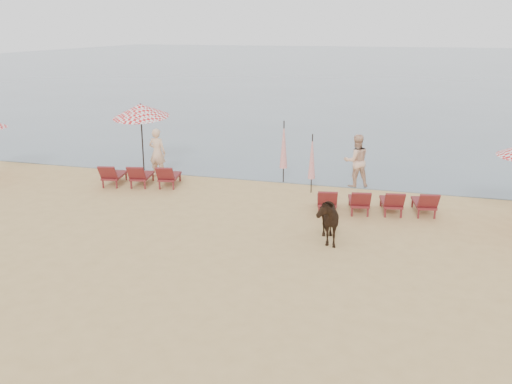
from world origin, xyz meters
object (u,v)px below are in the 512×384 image
lounger_cluster_right (376,201)px  umbrella_closed_left (312,157)px  beachgoer_left (157,153)px  lounger_cluster_left (140,175)px  beachgoer_right_a (356,161)px  cow (325,218)px  umbrella_closed_right (284,145)px  umbrella_open_left_b (141,111)px

lounger_cluster_right → umbrella_closed_left: 2.98m
beachgoer_left → lounger_cluster_left: bearing=94.2°
beachgoer_right_a → umbrella_closed_left: bearing=15.2°
lounger_cluster_left → cow: (7.18, -3.49, 0.25)m
lounger_cluster_left → umbrella_closed_right: bearing=9.8°
lounger_cluster_left → beachgoer_left: (-0.01, 1.44, 0.52)m
lounger_cluster_left → cow: 7.99m
umbrella_open_left_b → umbrella_closed_right: (5.69, -0.18, -0.97)m
lounger_cluster_right → umbrella_open_left_b: 9.84m
lounger_cluster_right → cow: (-1.09, -2.72, 0.26)m
umbrella_closed_left → umbrella_open_left_b: bearing=170.6°
lounger_cluster_right → umbrella_closed_right: bearing=132.2°
umbrella_open_left_b → umbrella_closed_left: 7.09m
cow → umbrella_closed_right: bearing=94.7°
umbrella_open_left_b → lounger_cluster_right: bearing=-36.0°
lounger_cluster_right → umbrella_closed_left: bearing=133.2°
umbrella_open_left_b → cow: umbrella_open_left_b is taller
lounger_cluster_left → umbrella_closed_left: size_ratio=1.42×
lounger_cluster_right → beachgoer_left: beachgoer_left is taller
umbrella_closed_left → umbrella_closed_right: umbrella_closed_right is taller
lounger_cluster_right → umbrella_open_left_b: size_ratio=1.36×
umbrella_closed_left → beachgoer_left: size_ratio=1.11×
umbrella_open_left_b → umbrella_closed_right: bearing=-20.7°
lounger_cluster_right → cow: cow is taller
umbrella_closed_left → cow: bearing=-74.6°
umbrella_open_left_b → beachgoer_right_a: bearing=-18.8°
umbrella_closed_right → beachgoer_right_a: (2.57, 0.20, -0.46)m
beachgoer_left → umbrella_closed_right: bearing=-170.8°
lounger_cluster_right → beachgoer_left: (-8.29, 2.20, 0.53)m
umbrella_closed_left → beachgoer_left: (-5.98, 0.52, -0.33)m
beachgoer_right_a → lounger_cluster_left: bearing=-9.7°
lounger_cluster_left → umbrella_open_left_b: size_ratio=1.05×
umbrella_closed_left → beachgoer_right_a: size_ratio=1.08×
lounger_cluster_right → beachgoer_right_a: size_ratio=1.99×
lounger_cluster_left → beachgoer_right_a: (7.32, 2.09, 0.54)m
umbrella_closed_right → beachgoer_left: (-4.76, -0.45, -0.48)m
umbrella_open_left_b → umbrella_closed_left: (6.90, -1.15, -1.12)m
umbrella_closed_left → beachgoer_right_a: (1.36, 1.17, -0.31)m
umbrella_open_left_b → umbrella_closed_left: umbrella_open_left_b is taller
umbrella_open_left_b → cow: size_ratio=1.78×
lounger_cluster_left → umbrella_closed_right: umbrella_closed_right is taller
umbrella_open_left_b → umbrella_closed_right: umbrella_open_left_b is taller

